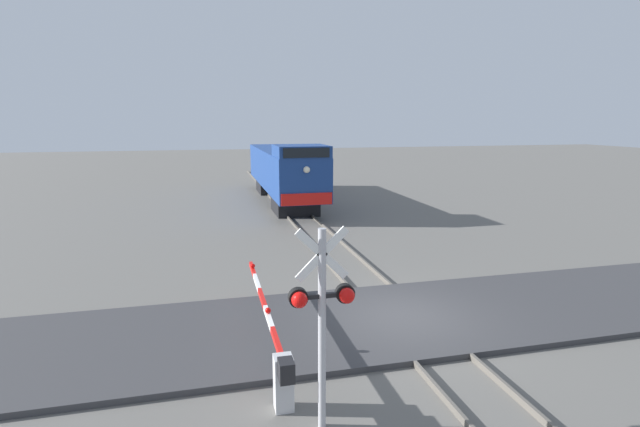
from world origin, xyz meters
The scene contains 7 objects.
ground_plane centered at (0.00, 0.00, 0.00)m, with size 160.00×160.00×0.00m, color #605E59.
rail_track_left centered at (-0.72, 0.00, 0.07)m, with size 0.08×80.00×0.15m, color #59544C.
rail_track_right centered at (0.72, 0.00, 0.07)m, with size 0.08×80.00×0.15m, color #59544C.
road_surface centered at (0.00, 0.00, 0.08)m, with size 36.00×4.88×0.15m, color #38383A.
locomotive centered at (0.00, 20.17, 2.13)m, with size 2.91×15.78×4.17m.
crossing_signal centered at (-3.30, -4.04, 2.31)m, with size 1.18×0.33×3.77m.
crossing_gate centered at (-3.89, -2.25, 0.78)m, with size 0.36×6.95×1.22m.
Camera 1 is at (-5.17, -11.55, 5.55)m, focal length 26.52 mm.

